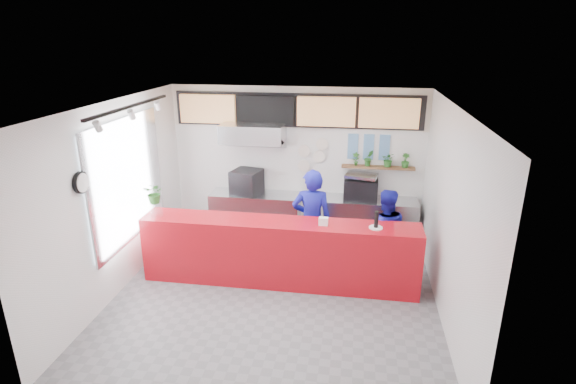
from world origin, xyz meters
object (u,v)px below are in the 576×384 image
Objects in this scene: panini_oven at (247,182)px; staff_center at (312,221)px; espresso_machine at (361,189)px; staff_right at (384,233)px; service_counter at (279,252)px; pepper_mill at (376,219)px.

panini_oven is 0.29× the size of staff_center.
espresso_machine is (2.26, 0.00, -0.04)m from panini_oven.
staff_center is at bearing -7.66° from staff_right.
service_counter is 7.06× the size of espresso_machine.
pepper_mill is at bearing 149.22° from staff_center.
espresso_machine is 2.42× the size of pepper_mill.
staff_center reaches higher than pepper_mill.
service_counter is 2.45× the size of staff_center.
service_counter is 8.44× the size of panini_oven.
pepper_mill is at bearing 64.03° from staff_right.
panini_oven is 1.95m from staff_center.
staff_center is (1.44, -1.30, -0.22)m from panini_oven.
pepper_mill is at bearing -1.22° from service_counter.
staff_center is at bearing 152.83° from pepper_mill.
service_counter is 1.67m from pepper_mill.
espresso_machine is at bearing 14.13° from panini_oven.
staff_center reaches higher than staff_right.
panini_oven is at bearing -178.81° from espresso_machine.
pepper_mill is (2.49, -1.83, 0.11)m from panini_oven.
staff_center is 1.19× the size of staff_right.
service_counter is 2.91× the size of staff_right.
staff_right is at bearing 177.49° from staff_center.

